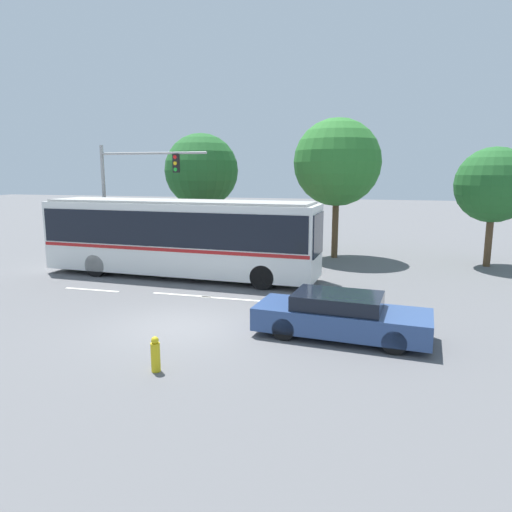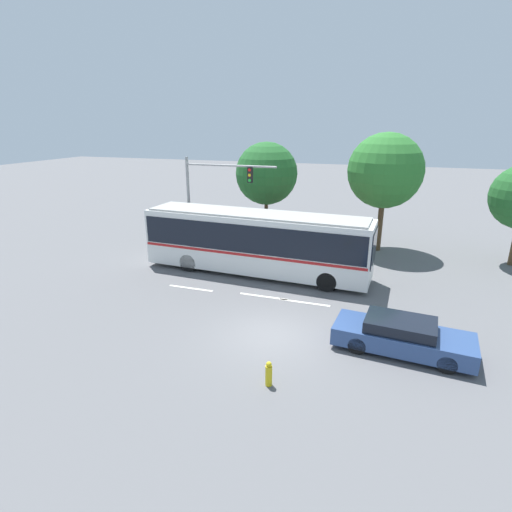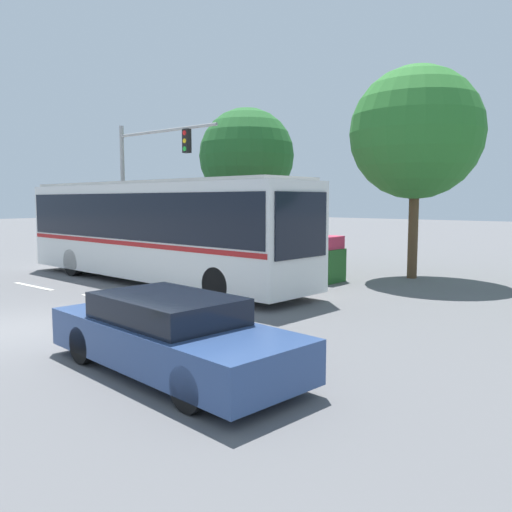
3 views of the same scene
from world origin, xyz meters
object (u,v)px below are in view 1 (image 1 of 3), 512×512
Objects in this scene: sedan_foreground at (341,316)px; fire_hydrant at (155,355)px; city_bus at (179,234)px; street_tree_left at (202,171)px; traffic_light_pole at (128,185)px; street_tree_right at (494,185)px; street_tree_centre at (337,163)px.

sedan_foreground is 5.85× the size of fire_hydrant.
street_tree_left is at bearing 104.68° from city_bus.
city_bus is 1.85× the size of street_tree_left.
street_tree_right is (17.76, 3.48, 0.01)m from traffic_light_pole.
traffic_light_pole reaches higher than city_bus.
street_tree_right is 6.81× the size of fire_hydrant.
street_tree_right is 18.97m from fire_hydrant.
street_tree_centre is at bearing 49.10° from city_bus.
street_tree_centre is 7.70m from street_tree_right.
street_tree_right is at bearing 56.58° from fire_hydrant.
city_bus is at bearing -133.65° from street_tree_centre.
street_tree_centre reaches higher than traffic_light_pole.
street_tree_centre is at bearing 80.59° from fire_hydrant.
sedan_foreground is at bearing -53.82° from street_tree_left.
fire_hydrant is at bearing -133.59° from sedan_foreground.
sedan_foreground is at bearing -36.68° from traffic_light_pole.
traffic_light_pole is at bearing 121.88° from fire_hydrant.
sedan_foreground is 0.84× the size of traffic_light_pole.
fire_hydrant is at bearing -123.42° from street_tree_right.
street_tree_left is at bearing 107.44° from fire_hydrant.
street_tree_left reaches higher than sedan_foreground.
street_tree_right is (7.60, -0.51, -1.13)m from street_tree_centre.
traffic_light_pole is 10.98m from street_tree_centre.
city_bus is 9.79m from sedan_foreground.
street_tree_centre is 1.28× the size of street_tree_right.
city_bus is 14.63× the size of fire_hydrant.
traffic_light_pole is 4.52m from street_tree_left.
city_bus is at bearing -33.70° from traffic_light_pole.
sedan_foreground is 0.74× the size of street_tree_left.
street_tree_centre is (-1.35, 12.57, 4.53)m from sedan_foreground.
traffic_light_pole reaches higher than street_tree_right.
sedan_foreground is at bearing -83.87° from street_tree_centre.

